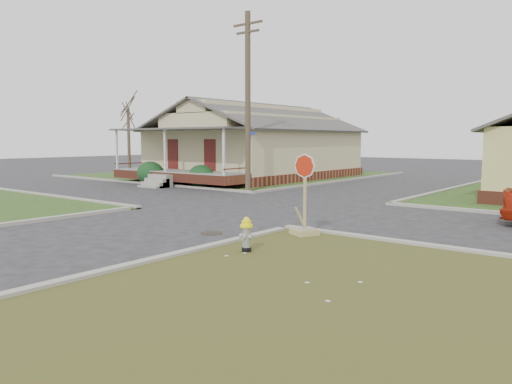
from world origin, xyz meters
The scene contains 12 objects.
ground centered at (0.00, 0.00, 0.00)m, with size 120.00×120.00×0.00m, color #242426.
verge_near_right centered at (10.00, -5.50, 0.03)m, with size 13.00×14.00×0.05m, color #354B1B.
verge_far_left centered at (-13.00, 18.00, 0.03)m, with size 19.00×19.00×0.05m, color #234117.
curbs centered at (0.00, 5.00, 0.00)m, with size 80.00×40.00×0.12m, color gray, non-canonical shape.
manhole centered at (2.20, -0.50, 0.01)m, with size 0.64×0.64×0.01m, color black.
corner_house centered at (-10.00, 16.68, 2.28)m, with size 10.10×15.50×5.30m.
utility_pole centered at (-4.20, 8.90, 4.66)m, with size 1.80×0.28×9.00m.
tree_far_left centered at (-18.00, 12.00, 2.50)m, with size 0.22×0.22×4.90m, color #3F3324.
fire_hydrant centered at (4.60, -1.83, 0.50)m, with size 0.31×0.31×0.82m.
stop_sign centered at (4.52, 0.79, 0.54)m, with size 0.64×0.62×2.25m.
hedge_left centered at (-11.81, 8.83, 0.67)m, with size 1.62×1.33×1.24m, color #133418.
hedge_right centered at (-7.90, 9.25, 0.64)m, with size 1.54×1.26×1.18m, color #133418.
Camera 1 is at (11.99, -10.72, 2.68)m, focal length 35.00 mm.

